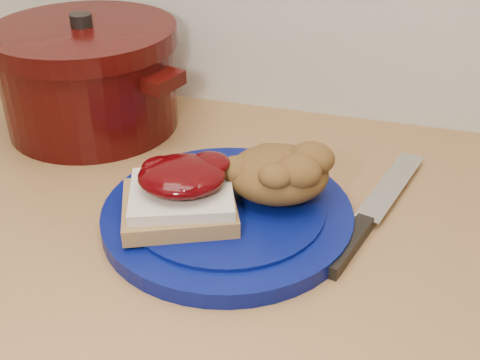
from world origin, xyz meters
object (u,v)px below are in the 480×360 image
(butter_knife, at_px, (314,244))
(dutch_oven, at_px, (89,76))
(plate, at_px, (227,215))
(chef_knife, at_px, (361,227))
(pepper_grinder, at_px, (29,74))

(butter_knife, relative_size, dutch_oven, 0.52)
(plate, xyz_separation_m, dutch_oven, (-0.28, 0.19, 0.07))
(butter_knife, distance_m, dutch_oven, 0.45)
(chef_knife, relative_size, butter_knife, 1.65)
(plate, distance_m, pepper_grinder, 0.44)
(chef_knife, xyz_separation_m, dutch_oven, (-0.44, 0.17, 0.07))
(dutch_oven, bearing_deg, pepper_grinder, -180.00)
(plate, xyz_separation_m, pepper_grinder, (-0.39, 0.19, 0.06))
(chef_knife, height_order, pepper_grinder, pepper_grinder)
(plate, xyz_separation_m, butter_knife, (0.11, -0.02, -0.01))
(plate, height_order, pepper_grinder, pepper_grinder)
(butter_knife, relative_size, pepper_grinder, 1.24)
(plate, relative_size, pepper_grinder, 2.13)
(plate, xyz_separation_m, chef_knife, (0.16, 0.02, -0.00))
(plate, bearing_deg, dutch_oven, 145.41)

